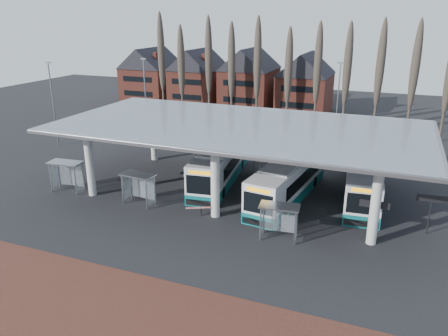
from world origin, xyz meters
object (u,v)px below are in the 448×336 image
at_px(shelter_2, 279,214).
at_px(shelter_1, 139,182).
at_px(shelter_0, 67,169).
at_px(bus_2, 288,180).
at_px(bus_1, 220,164).
at_px(bus_3, 362,178).

bearing_deg(shelter_2, shelter_1, 166.29).
relative_size(shelter_1, shelter_2, 1.02).
bearing_deg(shelter_2, shelter_0, 168.81).
height_order(bus_2, shelter_2, bus_2).
height_order(bus_1, bus_2, bus_1).
bearing_deg(shelter_0, bus_1, 26.75).
distance_m(bus_1, shelter_1, 8.83).
bearing_deg(shelter_1, shelter_0, -175.45).
bearing_deg(bus_3, bus_2, -159.65).
relative_size(bus_3, shelter_2, 4.42).
height_order(bus_3, shelter_0, bus_3).
bearing_deg(bus_1, bus_2, -21.77).
bearing_deg(shelter_0, bus_2, 11.16).
height_order(shelter_1, shelter_2, shelter_1).
height_order(bus_1, bus_3, bus_1).
distance_m(bus_1, shelter_0, 14.23).
bearing_deg(shelter_1, shelter_2, -2.18).
xyz_separation_m(bus_1, shelter_1, (-4.35, -7.68, 0.26)).
xyz_separation_m(bus_2, bus_3, (6.01, 2.86, 0.02)).
bearing_deg(bus_3, bus_1, 179.30).
distance_m(bus_3, shelter_2, 11.43).
relative_size(bus_1, bus_3, 1.01).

